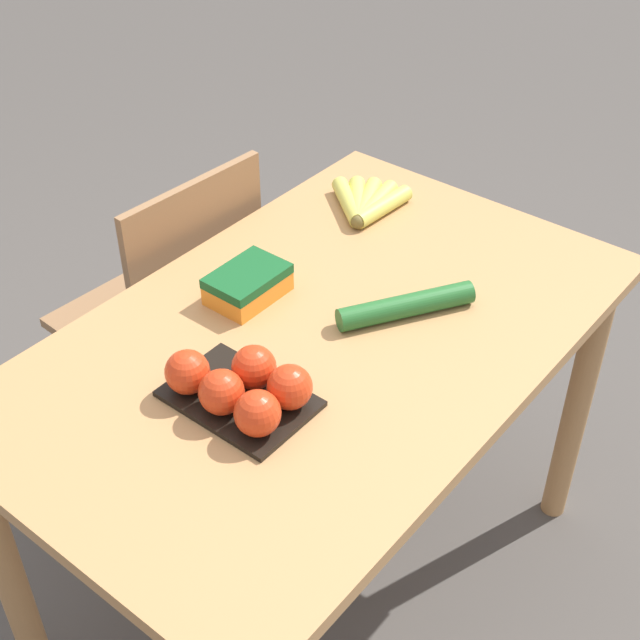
% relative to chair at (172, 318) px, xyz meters
% --- Properties ---
extents(ground_plane, '(12.00, 12.00, 0.00)m').
position_rel_chair_xyz_m(ground_plane, '(-0.12, -0.56, -0.47)').
color(ground_plane, '#4C4742').
extents(dining_table, '(1.25, 0.77, 0.78)m').
position_rel_chair_xyz_m(dining_table, '(-0.12, -0.56, 0.19)').
color(dining_table, '#B27F4C').
rests_on(dining_table, ground_plane).
extents(chair, '(0.44, 0.42, 0.89)m').
position_rel_chair_xyz_m(chair, '(0.00, 0.00, 0.00)').
color(chair, '#8E6642').
rests_on(chair, ground_plane).
extents(banana_bunch, '(0.19, 0.17, 0.04)m').
position_rel_chair_xyz_m(banana_bunch, '(0.29, -0.37, 0.33)').
color(banana_bunch, brown).
rests_on(banana_bunch, dining_table).
extents(tomato_pack, '(0.17, 0.25, 0.09)m').
position_rel_chair_xyz_m(tomato_pack, '(-0.35, -0.58, 0.35)').
color(tomato_pack, black).
rests_on(tomato_pack, dining_table).
extents(carrot_bag, '(0.15, 0.11, 0.06)m').
position_rel_chair_xyz_m(carrot_bag, '(-0.12, -0.38, 0.34)').
color(carrot_bag, orange).
rests_on(carrot_bag, dining_table).
extents(cucumber_near, '(0.26, 0.18, 0.04)m').
position_rel_chair_xyz_m(cucumber_near, '(0.03, -0.66, 0.33)').
color(cucumber_near, '#236028').
rests_on(cucumber_near, dining_table).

